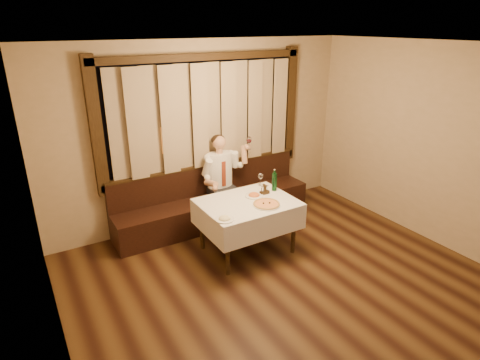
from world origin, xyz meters
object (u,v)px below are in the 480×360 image
dining_table (248,208)px  pasta_cream (225,217)px  green_bottle (274,181)px  pasta_red (254,194)px  banquette (214,204)px  seated_man (222,174)px  cruet_caddy (265,191)px  pizza (266,204)px

dining_table → pasta_cream: pasta_cream is taller
dining_table → green_bottle: (0.53, 0.13, 0.24)m
dining_table → pasta_red: size_ratio=4.96×
pasta_cream → green_bottle: green_bottle is taller
pasta_red → pasta_cream: 0.81m
banquette → seated_man: bearing=-36.6°
cruet_caddy → seated_man: 0.87m
dining_table → cruet_caddy: 0.39m
pizza → cruet_caddy: 0.38m
pasta_red → pasta_cream: bearing=-149.1°
green_bottle → pizza: bearing=-136.5°
dining_table → pasta_red: (0.17, 0.10, 0.14)m
dining_table → cruet_caddy: bearing=15.8°
banquette → cruet_caddy: (0.34, -0.93, 0.50)m
pasta_cream → seated_man: seated_man is taller
green_bottle → pasta_red: bearing=-175.4°
dining_table → seated_man: seated_man is taller
pasta_cream → cruet_caddy: (0.87, 0.41, 0.02)m
banquette → cruet_caddy: bearing=-69.8°
pizza → green_bottle: bearing=43.5°
dining_table → pasta_cream: size_ratio=5.26×
cruet_caddy → banquette: bearing=109.3°
banquette → seated_man: 0.54m
banquette → pizza: 1.34m
dining_table → pasta_red: pasta_red is taller
green_bottle → seated_man: size_ratio=0.23×
pizza → cruet_caddy: size_ratio=2.59×
banquette → green_bottle: 1.19m
pasta_cream → cruet_caddy: cruet_caddy is taller
banquette → cruet_caddy: 1.11m
pasta_red → green_bottle: (0.36, 0.03, 0.10)m
green_bottle → cruet_caddy: bearing=-170.0°
pizza → green_bottle: (0.38, 0.36, 0.12)m
dining_table → seated_man: 0.96m
banquette → pizza: banquette is taller
banquette → pasta_red: banquette is taller
green_bottle → pasta_cream: bearing=-157.2°
pizza → pasta_red: (0.02, 0.33, 0.02)m
green_bottle → banquette: bearing=120.7°
pizza → green_bottle: 0.54m
dining_table → green_bottle: 0.60m
dining_table → cruet_caddy: size_ratio=8.84×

